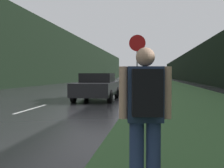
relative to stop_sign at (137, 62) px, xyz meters
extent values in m
cube|color=#33562D|center=(2.63, 29.12, -1.93)|extent=(6.00, 240.00, 0.02)
cube|color=silver|center=(-4.09, -1.94, -1.94)|extent=(0.12, 3.00, 0.01)
cube|color=silver|center=(-4.09, 5.06, -1.94)|extent=(0.12, 3.00, 0.01)
cube|color=silver|center=(-4.09, 12.06, -1.94)|extent=(0.12, 3.00, 0.01)
cube|color=silver|center=(-4.09, 19.06, -1.94)|extent=(0.12, 3.00, 0.01)
cube|color=black|center=(-13.82, 39.12, 2.28)|extent=(2.00, 140.00, 8.45)
cube|color=black|center=(8.63, 39.12, 0.91)|extent=(2.00, 140.00, 5.70)
cylinder|color=slate|center=(0.00, 0.00, -0.74)|extent=(0.07, 0.07, 2.39)
cylinder|color=#B71414|center=(0.00, 0.00, 0.82)|extent=(0.73, 0.02, 0.73)
cylinder|color=navy|center=(0.42, -9.38, -1.52)|extent=(0.16, 0.16, 0.85)
cylinder|color=navy|center=(0.60, -9.36, -1.52)|extent=(0.16, 0.16, 0.85)
cube|color=navy|center=(0.51, -9.37, -0.79)|extent=(0.41, 0.26, 0.61)
sphere|color=tan|center=(0.51, -9.37, -0.38)|extent=(0.21, 0.21, 0.21)
cylinder|color=tan|center=(0.27, -9.40, -0.77)|extent=(0.09, 0.09, 0.57)
cylinder|color=tan|center=(0.75, -9.34, -0.77)|extent=(0.09, 0.09, 0.57)
cube|color=black|center=(0.53, -9.57, -0.76)|extent=(0.33, 0.21, 0.49)
cube|color=black|center=(-2.23, 2.16, -1.32)|extent=(1.89, 4.51, 0.66)
cube|color=black|center=(-2.23, 2.39, -0.75)|extent=(1.60, 2.03, 0.48)
cylinder|color=black|center=(-1.34, 0.76, -1.62)|extent=(0.20, 0.63, 0.63)
cylinder|color=black|center=(-3.13, 0.76, -1.62)|extent=(0.20, 0.63, 0.63)
cylinder|color=black|center=(-1.34, 3.56, -1.62)|extent=(0.20, 0.63, 0.63)
cylinder|color=black|center=(-3.13, 3.56, -1.62)|extent=(0.20, 0.63, 0.63)
cube|color=#BCBCBC|center=(-2.23, 21.66, -1.30)|extent=(1.76, 4.06, 0.71)
cube|color=slate|center=(-2.23, 21.87, -0.68)|extent=(1.50, 1.83, 0.53)
cylinder|color=black|center=(-1.39, 20.40, -1.62)|extent=(0.20, 0.63, 0.63)
cylinder|color=black|center=(-3.07, 20.40, -1.62)|extent=(0.20, 0.63, 0.63)
cylinder|color=black|center=(-1.39, 22.92, -1.62)|extent=(0.20, 0.63, 0.63)
cylinder|color=black|center=(-3.07, 22.92, -1.62)|extent=(0.20, 0.63, 0.63)
cube|color=#6E684F|center=(-5.96, 74.80, -0.47)|extent=(2.11, 2.25, 2.13)
cube|color=tan|center=(-5.96, 71.18, -0.11)|extent=(2.22, 4.98, 2.84)
cylinder|color=black|center=(-7.01, 74.57, -1.49)|extent=(0.28, 0.90, 0.90)
cylinder|color=black|center=(-4.90, 74.57, -1.49)|extent=(0.28, 0.90, 0.90)
cylinder|color=black|center=(-7.01, 69.94, -1.49)|extent=(0.28, 0.90, 0.90)
cylinder|color=black|center=(-4.90, 69.94, -1.49)|extent=(0.28, 0.90, 0.90)
camera|label=1|loc=(0.56, -12.47, -0.57)|focal=45.00mm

